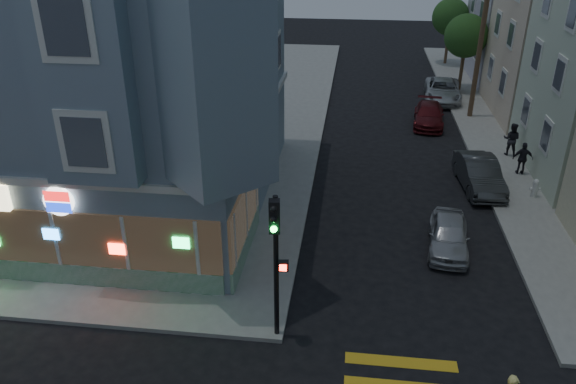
% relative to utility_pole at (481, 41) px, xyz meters
% --- Properties ---
extents(ground, '(120.00, 120.00, 0.00)m').
position_rel_utility_pole_xyz_m(ground, '(-12.00, -24.00, -4.80)').
color(ground, black).
rests_on(ground, ground).
extents(sidewalk_nw, '(33.00, 42.00, 0.15)m').
position_rel_utility_pole_xyz_m(sidewalk_nw, '(-25.50, -1.00, -4.72)').
color(sidewalk_nw, gray).
rests_on(sidewalk_nw, ground).
extents(corner_building, '(14.60, 14.60, 11.40)m').
position_rel_utility_pole_xyz_m(corner_building, '(-18.00, -13.02, 1.02)').
color(corner_building, gray).
rests_on(corner_building, sidewalk_nw).
extents(row_house_d, '(12.00, 8.60, 10.50)m').
position_rel_utility_pole_xyz_m(row_house_d, '(7.50, 10.00, 0.60)').
color(row_house_d, '#95919F').
rests_on(row_house_d, sidewalk_ne).
extents(utility_pole, '(2.20, 0.30, 9.00)m').
position_rel_utility_pole_xyz_m(utility_pole, '(0.00, 0.00, 0.00)').
color(utility_pole, '#4C3826').
rests_on(utility_pole, sidewalk_ne).
extents(street_tree_near, '(3.00, 3.00, 5.30)m').
position_rel_utility_pole_xyz_m(street_tree_near, '(0.20, 6.00, -0.86)').
color(street_tree_near, '#4C3826').
rests_on(street_tree_near, sidewalk_ne).
extents(street_tree_far, '(3.00, 3.00, 5.30)m').
position_rel_utility_pole_xyz_m(street_tree_far, '(0.20, 14.00, -0.86)').
color(street_tree_far, '#4C3826').
rests_on(street_tree_far, sidewalk_ne).
extents(pedestrian_a, '(1.03, 0.93, 1.74)m').
position_rel_utility_pole_xyz_m(pedestrian_a, '(1.00, -6.28, -3.78)').
color(pedestrian_a, black).
rests_on(pedestrian_a, sidewalk_ne).
extents(pedestrian_b, '(0.94, 0.40, 1.61)m').
position_rel_utility_pole_xyz_m(pedestrian_b, '(1.00, -8.70, -3.84)').
color(pedestrian_b, black).
rests_on(pedestrian_b, sidewalk_ne).
extents(parked_car_a, '(1.88, 3.80, 1.25)m').
position_rel_utility_pole_xyz_m(parked_car_a, '(-3.40, -15.95, -4.17)').
color(parked_car_a, '#AAACB2').
rests_on(parked_car_a, ground).
extents(parked_car_b, '(1.90, 4.52, 1.45)m').
position_rel_utility_pole_xyz_m(parked_car_b, '(-1.30, -10.31, -4.07)').
color(parked_car_b, '#35383A').
rests_on(parked_car_b, ground).
extents(parked_car_c, '(2.18, 4.44, 1.24)m').
position_rel_utility_pole_xyz_m(parked_car_c, '(-2.73, -1.61, -4.18)').
color(parked_car_c, '#571318').
rests_on(parked_car_c, ground).
extents(parked_car_d, '(2.78, 5.30, 1.42)m').
position_rel_utility_pole_xyz_m(parked_car_d, '(-1.30, 3.59, -4.09)').
color(parked_car_d, '#ACB3B7').
rests_on(parked_car_d, ground).
extents(traffic_signal, '(0.56, 0.52, 4.67)m').
position_rel_utility_pole_xyz_m(traffic_signal, '(-9.18, -21.82, -1.49)').
color(traffic_signal, black).
rests_on(traffic_signal, sidewalk_nw).
extents(fire_hydrant, '(0.49, 0.28, 0.84)m').
position_rel_utility_pole_xyz_m(fire_hydrant, '(1.00, -11.19, -4.20)').
color(fire_hydrant, silver).
rests_on(fire_hydrant, sidewalk_ne).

